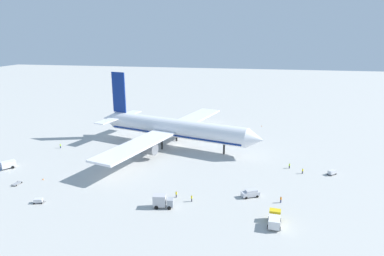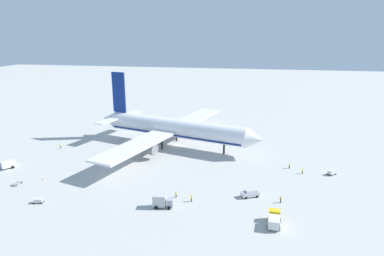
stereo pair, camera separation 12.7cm
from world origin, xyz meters
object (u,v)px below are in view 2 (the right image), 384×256
at_px(service_truck_2, 274,219).
at_px(baggage_cart_0, 332,172).
at_px(baggage_cart_1, 38,200).
at_px(baggage_cart_2, 17,183).
at_px(ground_worker_0, 281,200).
at_px(traffic_cone_0, 43,179).
at_px(airliner, 173,128).
at_px(ground_worker_5, 303,171).
at_px(service_truck_1, 4,165).
at_px(traffic_cone_1, 262,126).
at_px(ground_worker_3, 60,146).
at_px(ground_worker_4, 192,198).
at_px(service_truck_0, 162,201).
at_px(ground_worker_2, 176,194).
at_px(ground_worker_1, 289,166).
at_px(service_van, 250,193).

distance_m(service_truck_2, baggage_cart_0, 36.48).
bearing_deg(baggage_cart_1, baggage_cart_2, 146.50).
relative_size(service_truck_2, ground_worker_0, 3.50).
height_order(baggage_cart_0, traffic_cone_0, baggage_cart_0).
xyz_separation_m(airliner, ground_worker_5, (45.05, -18.19, -5.92)).
height_order(baggage_cart_1, traffic_cone_0, baggage_cart_1).
bearing_deg(baggage_cart_0, ground_worker_0, -127.04).
height_order(service_truck_1, traffic_cone_1, service_truck_1).
bearing_deg(traffic_cone_0, service_truck_2, -10.04).
bearing_deg(baggage_cart_1, ground_worker_3, 115.16).
bearing_deg(ground_worker_4, ground_worker_0, 9.89).
distance_m(service_truck_1, ground_worker_4, 61.98).
bearing_deg(service_truck_1, airliner, 35.95).
distance_m(baggage_cart_1, ground_worker_3, 43.27).
relative_size(service_truck_0, service_truck_1, 0.77).
bearing_deg(baggage_cart_1, ground_worker_2, 16.45).
height_order(ground_worker_0, ground_worker_4, ground_worker_4).
height_order(ground_worker_0, ground_worker_2, ground_worker_2).
height_order(service_truck_2, ground_worker_1, service_truck_2).
xyz_separation_m(ground_worker_1, traffic_cone_0, (-70.37, -23.07, -0.57)).
bearing_deg(baggage_cart_0, traffic_cone_0, -166.10).
bearing_deg(service_van, ground_worker_5, 50.91).
distance_m(airliner, traffic_cone_1, 48.01).
xyz_separation_m(service_truck_0, baggage_cart_2, (-43.60, 4.47, -1.40)).
relative_size(airliner, traffic_cone_0, 140.13).
height_order(service_truck_2, ground_worker_0, service_truck_2).
distance_m(service_truck_0, ground_worker_0, 29.42).
bearing_deg(ground_worker_4, ground_worker_3, 150.93).
bearing_deg(airliner, baggage_cart_1, -113.10).
bearing_deg(ground_worker_2, service_truck_2, -19.32).
xyz_separation_m(airliner, ground_worker_3, (-39.85, -11.12, -5.92)).
distance_m(service_truck_0, ground_worker_2, 6.16).
bearing_deg(ground_worker_2, service_van, 12.26).
relative_size(ground_worker_5, traffic_cone_0, 3.06).
relative_size(service_truck_2, ground_worker_5, 3.48).
bearing_deg(ground_worker_0, ground_worker_2, -174.92).
xyz_separation_m(baggage_cart_1, ground_worker_5, (66.50, 32.09, 0.20)).
xyz_separation_m(service_truck_2, ground_worker_3, (-75.60, 37.97, -0.56)).
height_order(baggage_cart_2, ground_worker_2, ground_worker_2).
bearing_deg(service_truck_1, service_truck_0, -13.63).
distance_m(ground_worker_2, traffic_cone_0, 40.47).
bearing_deg(baggage_cart_2, ground_worker_1, 19.82).
xyz_separation_m(service_truck_1, service_truck_2, (81.26, -16.09, 0.01)).
height_order(service_truck_2, service_van, service_truck_2).
bearing_deg(traffic_cone_1, ground_worker_5, -76.94).
bearing_deg(baggage_cart_0, ground_worker_1, 167.52).
xyz_separation_m(ground_worker_5, traffic_cone_0, (-73.95, -19.45, -0.58)).
distance_m(service_truck_1, baggage_cart_2, 14.41).
bearing_deg(baggage_cart_2, service_van, 4.75).
bearing_deg(ground_worker_5, traffic_cone_1, 103.06).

